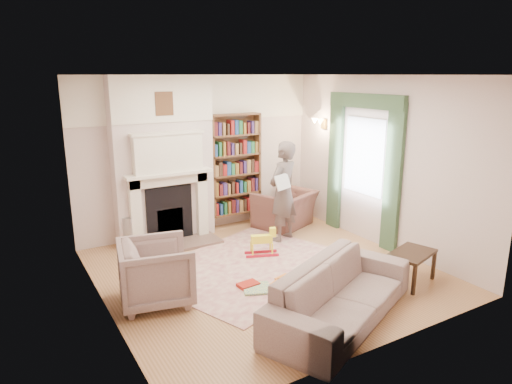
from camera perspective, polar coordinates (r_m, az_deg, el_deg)
floor at (r=6.80m, az=1.09°, el=-9.89°), size 4.50×4.50×0.00m
ceiling at (r=6.19m, az=1.22°, el=14.44°), size 4.50×4.50×0.00m
wall_back at (r=8.31m, az=-7.06°, el=4.65°), size 4.50×0.00×4.50m
wall_front at (r=4.66m, az=15.88°, el=-3.67°), size 4.50×0.00×4.50m
wall_left at (r=5.54m, az=-19.07°, el=-1.02°), size 0.00×4.50×4.50m
wall_right at (r=7.75m, az=15.48°, el=3.52°), size 0.00×4.50×4.50m
fireplace at (r=7.86m, az=-11.48°, el=3.81°), size 1.70×0.58×2.80m
bookcase at (r=8.51m, az=-2.64°, el=3.44°), size 1.00×0.24×1.85m
window at (r=8.01m, az=13.39°, el=4.35°), size 0.02×0.90×1.30m
curtain_left at (r=7.55m, az=16.74°, el=1.60°), size 0.07×0.32×2.40m
curtain_right at (r=8.54m, az=9.88°, el=3.44°), size 0.07×0.32×2.40m
pelmet at (r=7.87m, az=13.54°, el=11.01°), size 0.09×1.70×0.24m
wall_sconce at (r=8.63m, az=7.48°, el=8.36°), size 0.20×0.24×0.24m
rug at (r=6.97m, az=-0.85°, el=-9.21°), size 3.43×3.05×0.01m
armchair_reading at (r=8.63m, az=3.62°, el=-2.14°), size 1.31×1.23×0.68m
armchair_left at (r=5.93m, az=-12.37°, el=-9.78°), size 1.04×1.02×0.81m
sofa at (r=5.53m, az=10.57°, el=-12.33°), size 2.46×1.75×0.67m
man_reading at (r=7.77m, az=3.42°, el=0.03°), size 0.74×0.62×1.74m
newspaper at (r=7.47m, az=3.34°, el=1.27°), size 0.37×0.23×0.24m
coffee_table at (r=6.72m, az=18.75°, el=-8.91°), size 0.80×0.63×0.45m
paraffin_heater at (r=7.82m, az=-15.40°, el=-4.94°), size 0.29×0.29×0.55m
rocking_horse at (r=7.26m, az=0.71°, el=-6.28°), size 0.56×0.38×0.46m
board_game at (r=6.24m, az=0.09°, el=-11.95°), size 0.47×0.47×0.03m
game_box_lid at (r=6.32m, az=-0.98°, el=-11.50°), size 0.30×0.21×0.05m
comic_annuals at (r=6.56m, az=4.41°, el=-10.68°), size 0.84×0.35×0.02m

